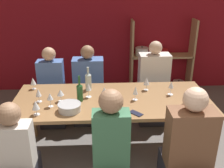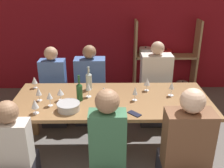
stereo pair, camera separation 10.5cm
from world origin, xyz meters
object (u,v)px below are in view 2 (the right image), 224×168
Objects in this scene: wine_glass_white_d at (50,96)px; wine_glass_white_a at (104,91)px; person_far_a at (55,95)px; wine_glass_white_f at (172,86)px; wine_glass_red_a at (34,80)px; person_near_b at (184,163)px; wine_glass_white_b at (187,102)px; person_far_c at (91,93)px; cell_phone at (134,114)px; wine_glass_white_c at (187,95)px; wine_glass_red_b at (39,92)px; mixing_bowl at (68,106)px; wine_glass_empty_b at (88,87)px; wine_bottle_dark at (89,80)px; person_near_a at (108,161)px; person_near_c at (16,164)px; wine_glass_empty_a at (147,82)px; wine_glass_empty_c at (60,92)px; wine_glass_white_e at (35,104)px; wine_glass_empty_d at (135,91)px; shelf_unit at (163,66)px; dining_table at (112,105)px; person_far_b at (155,93)px; wine_bottle_green at (79,91)px.

wine_glass_white_a is at bearing 11.39° from wine_glass_white_d.
wine_glass_white_f is at bearing 156.24° from person_far_a.
person_near_b is at bearing -34.00° from wine_glass_red_a.
wine_glass_white_f is (-0.08, 0.42, 0.01)m from wine_glass_white_b.
person_far_a reaches higher than person_far_c.
wine_glass_white_a reaches higher than cell_phone.
wine_glass_white_b is 0.96× the size of wine_glass_white_c.
cell_phone is at bearing -17.34° from wine_glass_red_b.
wine_glass_empty_b is at bearing 59.72° from mixing_bowl.
wine_bottle_dark reaches higher than cell_phone.
person_near_c is (-0.91, 0.05, -0.06)m from person_near_a.
mixing_bowl is 1.48× the size of wine_glass_empty_a.
wine_glass_white_a is 0.15× the size of person_far_c.
wine_glass_white_d is 0.14× the size of person_far_a.
wine_glass_empty_c is at bearing 149.44° from person_near_b.
person_near_b is 1.13× the size of person_near_c.
wine_glass_empty_d is (1.09, 0.30, 0.01)m from wine_glass_white_e.
wine_glass_white_f is at bearing 100.44° from wine_glass_white_b.
wine_glass_empty_b is (-1.29, -1.82, 0.37)m from shelf_unit.
wine_glass_white_a reaches higher than mixing_bowl.
person_near_b is (0.42, -0.76, -0.43)m from wine_glass_empty_d.
cell_phone is at bearing -30.00° from wine_glass_red_a.
dining_table is 13.38× the size of wine_glass_empty_d.
person_far_c is (-1.12, 1.21, -0.45)m from wine_glass_white_b.
person_far_c is at bearing -3.14° from person_far_b.
wine_bottle_dark reaches higher than wine_glass_white_f.
wine_glass_empty_b is at bearing 138.36° from person_near_b.
wine_glass_empty_d is 0.15× the size of person_far_c.
wine_glass_white_a is 0.48m from cell_phone.
shelf_unit is at bearing 71.39° from wine_glass_empty_a.
dining_table is 13.56× the size of wine_glass_empty_a.
person_near_b is 1.65m from person_near_c.
dining_table is 0.54m from wine_glass_empty_a.
wine_glass_white_f reaches higher than dining_table.
wine_bottle_dark is 1.95× the size of wine_glass_red_a.
wine_bottle_dark is 0.25× the size of person_far_a.
wine_glass_white_c is at bearing 5.99° from wine_glass_white_e.
wine_glass_white_b is 1.24m from person_far_b.
shelf_unit is 8.26× the size of wine_glass_red_b.
person_near_c is (-1.81, -0.57, -0.47)m from wine_glass_white_c.
mixing_bowl is at bearing 177.41° from wine_glass_white_b.
person_near_b is 0.99× the size of person_far_b.
wine_bottle_green is (-1.39, -1.92, 0.36)m from shelf_unit.
wine_glass_white_f is (0.73, 0.08, 0.21)m from dining_table.
wine_glass_white_c reaches higher than wine_glass_red_b.
wine_bottle_dark is at bearing 30.22° from wine_glass_red_b.
wine_glass_white_d is at bearing 69.87° from person_far_c.
dining_table is 0.97m from person_far_c.
wine_bottle_dark is 1.23m from wine_glass_white_c.
person_far_c is (-1.05, 0.80, -0.46)m from wine_glass_white_f.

